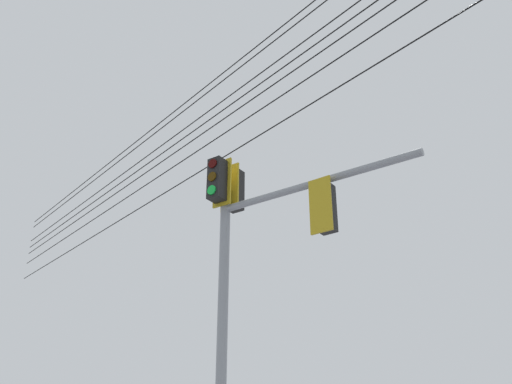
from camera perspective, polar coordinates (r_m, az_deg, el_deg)
signal_mast_assembly at (r=10.85m, az=-0.61°, el=-5.86°), size 3.29×3.48×7.05m
overhead_wire_span at (r=13.57m, az=-5.50°, el=6.63°), size 10.49×21.23×3.08m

